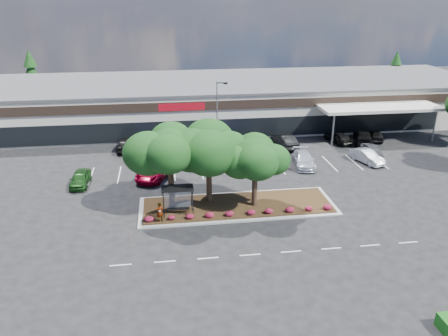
{
  "coord_description": "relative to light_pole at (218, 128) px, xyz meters",
  "views": [
    {
      "loc": [
        -8.28,
        -31.64,
        18.32
      ],
      "look_at": [
        -2.79,
        7.39,
        2.6
      ],
      "focal_mm": 35.0,
      "sensor_mm": 36.0,
      "label": 1
    }
  ],
  "objects": [
    {
      "name": "car_3",
      "position": [
        2.08,
        -0.84,
        -3.49
      ],
      "size": [
        3.08,
        4.3,
        1.36
      ],
      "primitive_type": "imported",
      "rotation": [
        0.0,
        0.0,
        0.41
      ],
      "color": "maroon",
      "rests_on": "ground"
    },
    {
      "name": "car_13",
      "position": [
        4.97,
        2.36,
        -3.31
      ],
      "size": [
        3.14,
        6.32,
        1.72
      ],
      "primitive_type": "imported",
      "rotation": [
        0.0,
        0.0,
        3.1
      ],
      "color": "navy",
      "rests_on": "ground"
    },
    {
      "name": "car_10",
      "position": [
        -9.2,
        3.44,
        -3.36
      ],
      "size": [
        3.07,
        5.88,
        1.63
      ],
      "primitive_type": "imported",
      "rotation": [
        0.0,
        0.0,
        3.0
      ],
      "color": "navy",
      "rests_on": "ground"
    },
    {
      "name": "conifer_north_west",
      "position": [
        -27.72,
        30.12,
        0.83
      ],
      "size": [
        4.4,
        4.4,
        10.0
      ],
      "primitive_type": "cone",
      "color": "#153811",
      "rests_on": "ground"
    },
    {
      "name": "car_2",
      "position": [
        -6.69,
        -1.56,
        -3.34
      ],
      "size": [
        3.93,
        6.42,
        1.66
      ],
      "primitive_type": "imported",
      "rotation": [
        0.0,
        0.0,
        -0.21
      ],
      "color": "black",
      "rests_on": "ground"
    },
    {
      "name": "car_8",
      "position": [
        18.72,
        -0.6,
        -3.48
      ],
      "size": [
        1.73,
        4.09,
        1.38
      ],
      "primitive_type": "imported",
      "rotation": [
        0.0,
        0.0,
        -0.03
      ],
      "color": "#525259",
      "rests_on": "ground"
    },
    {
      "name": "ground",
      "position": [
        2.28,
        -15.88,
        -4.17
      ],
      "size": [
        160.0,
        160.0,
        0.0
      ],
      "primitive_type": "plane",
      "color": "black",
      "rests_on": "ground"
    },
    {
      "name": "car_16",
      "position": [
        19.8,
        4.3,
        -3.37
      ],
      "size": [
        4.01,
        5.93,
        1.59
      ],
      "primitive_type": "imported",
      "rotation": [
        0.0,
        0.0,
        2.79
      ],
      "color": "black",
      "rests_on": "ground"
    },
    {
      "name": "shrub_row",
      "position": [
        0.28,
        -13.98,
        -3.66
      ],
      "size": [
        17.0,
        0.8,
        0.5
      ],
      "primitive_type": null,
      "color": "maroon",
      "rests_on": "landscape_island"
    },
    {
      "name": "car_5",
      "position": [
        6.1,
        -1.61,
        -3.39
      ],
      "size": [
        3.48,
        5.0,
        1.56
      ],
      "primitive_type": "imported",
      "rotation": [
        0.0,
        0.0,
        0.43
      ],
      "color": "#5D5C63",
      "rests_on": "ground"
    },
    {
      "name": "retail_store",
      "position": [
        2.35,
        18.03,
        -1.02
      ],
      "size": [
        80.4,
        25.2,
        6.25
      ],
      "color": "beige",
      "rests_on": "ground"
    },
    {
      "name": "survey_stake",
      "position": [
        -9.1,
        -16.88,
        -3.5
      ],
      "size": [
        0.08,
        0.14,
        1.04
      ],
      "color": "#97734F",
      "rests_on": "ground"
    },
    {
      "name": "landscape_island",
      "position": [
        0.28,
        -11.88,
        -4.05
      ],
      "size": [
        18.0,
        6.0,
        0.26
      ],
      "color": "#A2A19D",
      "rests_on": "ground"
    },
    {
      "name": "car_17",
      "position": [
        21.99,
        5.12,
        -3.47
      ],
      "size": [
        2.76,
        4.43,
        1.41
      ],
      "primitive_type": "imported",
      "rotation": [
        0.0,
        0.0,
        2.86
      ],
      "color": "black",
      "rests_on": "ground"
    },
    {
      "name": "car_12",
      "position": [
        2.56,
        4.99,
        -3.33
      ],
      "size": [
        2.81,
        5.38,
        1.69
      ],
      "primitive_type": "imported",
      "rotation": [
        0.0,
        0.0,
        2.93
      ],
      "color": "navy",
      "rests_on": "ground"
    },
    {
      "name": "island_tree_east",
      "position": [
        1.78,
        -12.18,
        -0.66
      ],
      "size": [
        5.8,
        5.8,
        6.5
      ],
      "primitive_type": null,
      "color": "#153811",
      "rests_on": "landscape_island"
    },
    {
      "name": "car_6",
      "position": [
        9.52,
        -2.6,
        -3.4
      ],
      "size": [
        2.92,
        5.55,
        1.53
      ],
      "primitive_type": "imported",
      "rotation": [
        0.0,
        0.0,
        -0.15
      ],
      "color": "#B6BAC4",
      "rests_on": "ground"
    },
    {
      "name": "car_7",
      "position": [
        17.15,
        -2.64,
        -3.43
      ],
      "size": [
        2.93,
        4.78,
        1.49
      ],
      "primitive_type": "imported",
      "rotation": [
        0.0,
        0.0,
        0.32
      ],
      "color": "#B1B8BE",
      "rests_on": "ground"
    },
    {
      "name": "car_1",
      "position": [
        -7.32,
        -3.83,
        -3.38
      ],
      "size": [
        4.74,
        6.27,
        1.58
      ],
      "primitive_type": "imported",
      "rotation": [
        0.0,
        0.0,
        -0.42
      ],
      "color": "maroon",
      "rests_on": "ground"
    },
    {
      "name": "car_0",
      "position": [
        -14.9,
        -4.68,
        -3.43
      ],
      "size": [
        1.89,
        4.38,
        1.47
      ],
      "primitive_type": "imported",
      "rotation": [
        0.0,
        0.0,
        -0.03
      ],
      "color": "#1A4717",
      "rests_on": "ground"
    },
    {
      "name": "car_4",
      "position": [
        3.29,
        -0.48,
        -3.48
      ],
      "size": [
        2.41,
        4.91,
        1.38
      ],
      "primitive_type": "imported",
      "rotation": [
        0.0,
        0.0,
        -0.1
      ],
      "color": "white",
      "rests_on": "ground"
    },
    {
      "name": "bus_shelter",
      "position": [
        -5.22,
        -12.93,
        -1.86
      ],
      "size": [
        2.75,
        1.55,
        2.59
      ],
      "color": "black",
      "rests_on": "landscape_island"
    },
    {
      "name": "car_14",
      "position": [
        9.06,
        3.94,
        -3.32
      ],
      "size": [
        2.64,
        5.41,
        1.71
      ],
      "primitive_type": "imported",
      "rotation": [
        0.0,
        0.0,
        3.31
      ],
      "color": "black",
      "rests_on": "ground"
    },
    {
      "name": "island_tree_mid",
      "position": [
        -2.22,
        -10.68,
        -0.25
      ],
      "size": [
        6.6,
        6.6,
        7.32
      ],
      "primitive_type": null,
      "color": "#153811",
      "rests_on": "landscape_island"
    },
    {
      "name": "lane_markings",
      "position": [
        2.14,
        -5.45,
        -4.16
      ],
      "size": [
        33.12,
        20.06,
        0.01
      ],
      "color": "silver",
      "rests_on": "ground"
    },
    {
      "name": "car_9",
      "position": [
        -10.97,
        5.66,
        -3.33
      ],
      "size": [
        2.39,
        5.1,
        1.69
      ],
      "primitive_type": "imported",
      "rotation": [
        0.0,
        0.0,
        3.06
      ],
      "color": "black",
      "rests_on": "ground"
    },
    {
      "name": "island_tree_west",
      "position": [
        -5.72,
        -11.38,
        0.03
      ],
      "size": [
        7.2,
        7.2,
        7.89
      ],
      "primitive_type": null,
      "color": "#153811",
      "rests_on": "landscape_island"
    },
    {
      "name": "conifer_north_east",
      "position": [
        36.28,
        28.12,
        0.33
      ],
      "size": [
        3.96,
        3.96,
        9.0
      ],
      "primitive_type": "cone",
      "color": "#153811",
      "rests_on": "ground"
    },
    {
      "name": "light_pole",
      "position": [
        0.0,
        0.0,
        0.0
      ],
      "size": [
        1.43,
        0.52,
        9.44
      ],
      "rotation": [
        0.0,
        0.0,
        -0.1
      ],
      "color": "#A2A19D",
      "rests_on": "ground"
    },
    {
      "name": "car_15",
      "position": [
        16.61,
        4.89,
        -3.4
      ],
      "size": [
        2.9,
        4.82,
        1.54
      ],
      "primitive_type": "imported",
      "rotation": [
        0.0,
        0.0,
        3.4
      ],
      "color": "black",
      "rests_on": "ground"
    },
    {
      "name": "person_waiting",
      "position": [
        -6.82,
        -14.18,
        -3.01
      ],
      "size": [
        0.77,
        0.65,
        1.8
      ],
      "primitive_type": "imported",
      "rotation": [
        0.0,
        0.0,
        3.54
      ],
      "color": "#594C47",
      "rests_on": "landscape_island"
    },
    {
      "name": "car_11",
      "position": [
        -1.94,
        5.42,
        -3.46
      ],
      "size": [
        2.49,
        4.4,
        1.41
      ],
      "primitive_type": "imported",
      "rotation": [
        0.0,
        0.0,
        3.35
      ],
      "color": "#ADB1B9",
      "rests_on": "ground"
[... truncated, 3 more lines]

